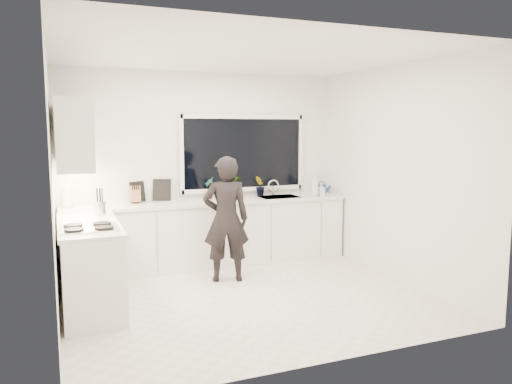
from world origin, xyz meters
name	(u,v)px	position (x,y,z in m)	size (l,w,h in m)	color
floor	(247,298)	(0.00, 0.00, -0.01)	(4.00, 3.50, 0.02)	beige
wall_back	(203,168)	(0.00, 1.76, 1.35)	(4.00, 0.02, 2.70)	white
wall_left	(52,187)	(-2.01, 0.00, 1.35)	(0.02, 3.50, 2.70)	white
wall_right	(396,173)	(2.01, 0.00, 1.35)	(0.02, 3.50, 2.70)	white
ceiling	(247,54)	(0.00, 0.00, 2.71)	(4.00, 3.50, 0.02)	white
window	(243,153)	(0.60, 1.73, 1.55)	(1.80, 0.02, 1.00)	black
base_cabinets_back	(210,234)	(0.00, 1.45, 0.44)	(3.92, 0.58, 0.88)	white
base_cabinets_left	(90,267)	(-1.67, 0.35, 0.44)	(0.58, 1.60, 0.88)	white
countertop_back	(210,202)	(0.00, 1.44, 0.90)	(3.94, 0.62, 0.04)	silver
countertop_left	(88,225)	(-1.67, 0.35, 0.90)	(0.62, 1.60, 0.04)	silver
upper_cabinets	(71,134)	(-1.79, 0.70, 1.85)	(0.34, 2.10, 0.70)	white
sink	(279,200)	(1.05, 1.45, 0.87)	(0.58, 0.42, 0.14)	silver
faucet	(273,188)	(1.05, 1.65, 1.03)	(0.03, 0.03, 0.22)	silver
stovetop	(88,227)	(-1.69, 0.00, 0.94)	(0.56, 0.48, 0.03)	black
person	(226,219)	(-0.02, 0.69, 0.79)	(0.57, 0.38, 1.58)	black
pizza_tray	(236,198)	(0.38, 1.42, 0.94)	(0.43, 0.32, 0.03)	silver
pizza	(236,197)	(0.38, 1.42, 0.95)	(0.39, 0.28, 0.01)	#B0171E
watering_can	(321,189)	(1.85, 1.61, 0.98)	(0.14, 0.14, 0.13)	#133AB2
paper_towel_roll	(67,197)	(-1.85, 1.55, 1.05)	(0.11, 0.11, 0.26)	silver
knife_block	(135,195)	(-0.99, 1.59, 1.03)	(0.13, 0.10, 0.22)	#A16F4B
utensil_crock	(100,208)	(-1.51, 0.80, 1.00)	(0.13, 0.13, 0.16)	silver
picture_frame_large	(138,192)	(-0.95, 1.69, 1.06)	(0.22, 0.02, 0.28)	black
picture_frame_small	(162,190)	(-0.62, 1.69, 1.07)	(0.25, 0.02, 0.30)	black
herb_plants	(235,187)	(0.43, 1.61, 1.07)	(0.93, 0.27, 0.31)	#26662D
soap_bottles	(316,187)	(1.59, 1.30, 1.06)	(0.22, 0.13, 0.31)	#D8BF66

